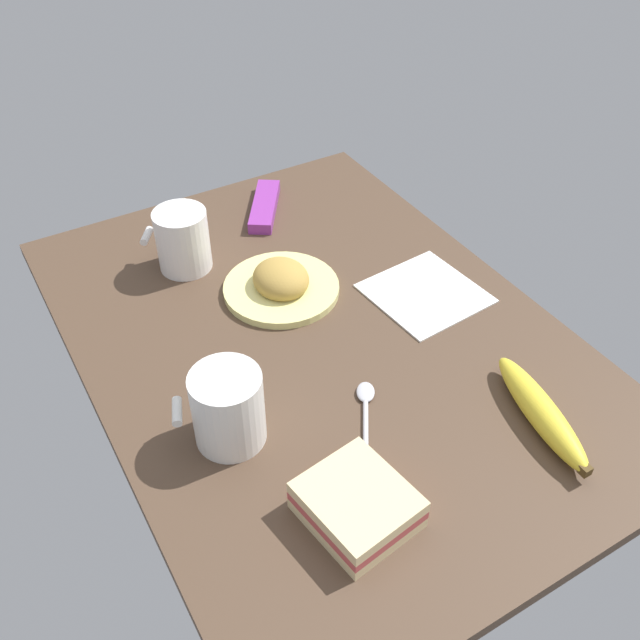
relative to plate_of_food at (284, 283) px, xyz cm
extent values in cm
cube|color=#4C3828|center=(11.74, -0.43, -2.57)|extent=(90.00, 64.00, 2.00)
cylinder|color=#EAE58C|center=(0.00, 0.00, -0.97)|extent=(17.80, 17.80, 1.20)
ellipsoid|color=#B28C3F|center=(0.00, 0.00, 0.92)|extent=(9.33, 8.39, 5.12)
cylinder|color=white|center=(22.08, -19.23, 3.55)|extent=(8.76, 8.76, 10.24)
cylinder|color=tan|center=(22.08, -19.23, 8.17)|extent=(7.71, 7.71, 0.40)
cylinder|color=white|center=(19.93, -24.78, 4.07)|extent=(4.11, 2.55, 1.20)
cylinder|color=white|center=(-13.55, -10.50, 3.45)|extent=(8.35, 8.35, 10.03)
cylinder|color=black|center=(-13.55, -10.50, 7.96)|extent=(7.35, 7.35, 0.40)
cylinder|color=white|center=(-16.81, -15.15, 3.95)|extent=(3.76, 3.14, 1.20)
cube|color=beige|center=(39.63, -12.08, -0.77)|extent=(13.05, 12.06, 1.60)
cube|color=#C14C4C|center=(39.63, -12.08, 0.63)|extent=(13.05, 12.06, 1.20)
cube|color=beige|center=(39.63, -12.08, 2.03)|extent=(13.05, 12.06, 1.60)
ellipsoid|color=yellow|center=(39.59, 15.19, 0.35)|extent=(20.25, 7.82, 3.83)
cube|color=#4C3819|center=(48.84, 13.25, 0.35)|extent=(1.20, 1.20, 1.20)
ellipsoid|color=silver|center=(24.58, -1.04, -1.17)|extent=(4.33, 3.98, 0.80)
cylinder|color=silver|center=(29.80, -4.44, -1.22)|extent=(7.81, 5.43, 0.70)
cube|color=purple|center=(-21.70, 7.81, -0.57)|extent=(14.64, 11.60, 2.00)
cube|color=white|center=(11.76, 18.29, -1.42)|extent=(16.99, 16.99, 0.30)
camera|label=1|loc=(76.83, -38.66, 67.38)|focal=40.04mm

